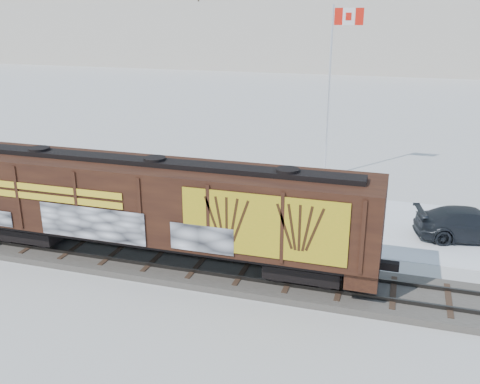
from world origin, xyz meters
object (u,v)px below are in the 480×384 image
(flagpole, at_px, (329,118))
(car_dark, at_px, (471,224))
(hopper_railcar, at_px, (157,204))
(car_white, at_px, (297,213))
(car_silver, at_px, (112,182))

(flagpole, bearing_deg, car_dark, -45.44)
(hopper_railcar, xyz_separation_m, car_dark, (13.14, 6.91, -2.05))
(car_white, xyz_separation_m, car_dark, (8.29, 0.89, 0.01))
(car_white, relative_size, car_dark, 0.87)
(flagpole, distance_m, car_silver, 14.30)
(flagpole, relative_size, car_dark, 2.06)
(hopper_railcar, relative_size, flagpole, 1.69)
(hopper_railcar, height_order, car_dark, hopper_railcar)
(car_silver, xyz_separation_m, car_white, (11.67, -1.77, 0.03))
(car_white, bearing_deg, car_dark, -93.20)
(flagpole, bearing_deg, hopper_railcar, -108.07)
(hopper_railcar, relative_size, car_dark, 3.49)
(hopper_railcar, height_order, flagpole, flagpole)
(hopper_railcar, xyz_separation_m, flagpole, (4.96, 15.21, 1.13))
(car_silver, bearing_deg, flagpole, -48.97)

